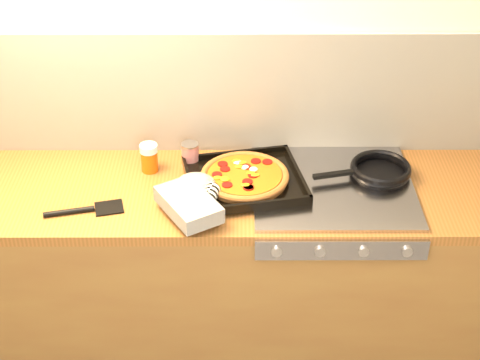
{
  "coord_description": "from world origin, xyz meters",
  "views": [
    {
      "loc": [
        0.09,
        -1.19,
        2.44
      ],
      "look_at": [
        0.1,
        1.08,
        0.95
      ],
      "focal_mm": 55.0,
      "sensor_mm": 36.0,
      "label": 1
    }
  ],
  "objects_px": {
    "tomato_can": "(190,155)",
    "juice_glass": "(149,158)",
    "frying_pan": "(379,170)",
    "pizza_on_tray": "(229,184)"
  },
  "relations": [
    {
      "from": "tomato_can",
      "to": "juice_glass",
      "type": "height_order",
      "value": "juice_glass"
    },
    {
      "from": "juice_glass",
      "to": "frying_pan",
      "type": "bearing_deg",
      "value": -3.69
    },
    {
      "from": "pizza_on_tray",
      "to": "juice_glass",
      "type": "distance_m",
      "value": 0.35
    },
    {
      "from": "pizza_on_tray",
      "to": "tomato_can",
      "type": "xyz_separation_m",
      "value": [
        -0.15,
        0.2,
        0.0
      ]
    },
    {
      "from": "pizza_on_tray",
      "to": "tomato_can",
      "type": "relative_size",
      "value": 5.85
    },
    {
      "from": "frying_pan",
      "to": "juice_glass",
      "type": "height_order",
      "value": "juice_glass"
    },
    {
      "from": "pizza_on_tray",
      "to": "tomato_can",
      "type": "bearing_deg",
      "value": 127.7
    },
    {
      "from": "pizza_on_tray",
      "to": "juice_glass",
      "type": "xyz_separation_m",
      "value": [
        -0.31,
        0.16,
        0.01
      ]
    },
    {
      "from": "pizza_on_tray",
      "to": "frying_pan",
      "type": "height_order",
      "value": "pizza_on_tray"
    },
    {
      "from": "pizza_on_tray",
      "to": "juice_glass",
      "type": "height_order",
      "value": "juice_glass"
    }
  ]
}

